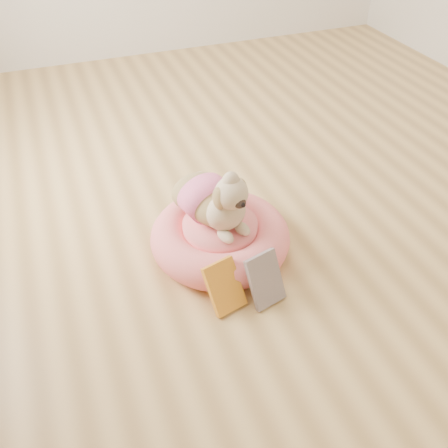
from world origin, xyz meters
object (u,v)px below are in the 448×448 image
object	(u,v)px
book_yellow	(224,286)
book_white	(265,280)
pet_bed	(220,237)
dog	(214,190)

from	to	relation	value
book_yellow	book_white	bearing A→B (deg)	-25.17
pet_bed	book_white	world-z (taller)	book_white
pet_bed	book_white	distance (m)	0.36
book_white	book_yellow	bearing A→B (deg)	154.43
dog	book_yellow	world-z (taller)	dog
dog	book_white	world-z (taller)	dog
dog	book_yellow	distance (m)	0.43
dog	book_white	bearing A→B (deg)	-92.01
dog	book_yellow	bearing A→B (deg)	-118.08
book_yellow	book_white	world-z (taller)	book_white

